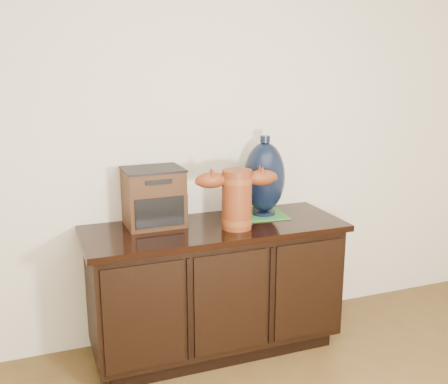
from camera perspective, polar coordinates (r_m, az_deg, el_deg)
name	(u,v)px	position (r m, az deg, el deg)	size (l,w,h in m)	color
sideboard	(215,287)	(3.06, -0.97, -10.26)	(1.46, 0.56, 0.75)	black
terracotta_vessel	(237,196)	(2.83, 1.40, -0.40)	(0.46, 0.19, 0.33)	brown
tv_radio	(154,197)	(2.92, -7.67, -0.55)	(0.33, 0.27, 0.32)	#361D0D
green_mat	(264,215)	(3.13, 4.34, -2.47)	(0.25, 0.25, 0.01)	#347133
lamp_base	(264,177)	(3.07, 4.41, 1.59)	(0.27, 0.27, 0.47)	black
spray_can	(182,206)	(2.98, -4.55, -1.57)	(0.06, 0.06, 0.19)	#54120E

